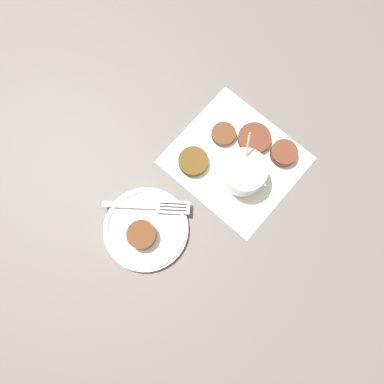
% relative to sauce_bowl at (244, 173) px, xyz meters
% --- Properties ---
extents(ground_plane, '(4.00, 4.00, 0.00)m').
position_rel_sauce_bowl_xyz_m(ground_plane, '(-0.06, 0.03, -0.03)').
color(ground_plane, '#605B56').
extents(napkin, '(0.29, 0.27, 0.00)m').
position_rel_sauce_bowl_xyz_m(napkin, '(-0.04, 0.02, -0.03)').
color(napkin, silver).
rests_on(napkin, ground_plane).
extents(sauce_bowl, '(0.11, 0.10, 0.11)m').
position_rel_sauce_bowl_xyz_m(sauce_bowl, '(0.00, 0.00, 0.00)').
color(sauce_bowl, white).
rests_on(sauce_bowl, napkin).
extents(fritter_0, '(0.06, 0.06, 0.01)m').
position_rel_sauce_bowl_xyz_m(fritter_0, '(-0.10, 0.05, -0.02)').
color(fritter_0, brown).
rests_on(fritter_0, napkin).
extents(fritter_1, '(0.08, 0.08, 0.01)m').
position_rel_sauce_bowl_xyz_m(fritter_1, '(-0.03, 0.09, -0.02)').
color(fritter_1, brown).
rests_on(fritter_1, napkin).
extents(fritter_2, '(0.07, 0.07, 0.02)m').
position_rel_sauce_bowl_xyz_m(fritter_2, '(-0.11, -0.04, -0.02)').
color(fritter_2, brown).
rests_on(fritter_2, napkin).
extents(fritter_3, '(0.06, 0.06, 0.02)m').
position_rel_sauce_bowl_xyz_m(fritter_3, '(0.04, 0.10, -0.02)').
color(fritter_3, brown).
rests_on(fritter_3, napkin).
extents(serving_plate, '(0.19, 0.19, 0.02)m').
position_rel_sauce_bowl_xyz_m(serving_plate, '(-0.09, -0.23, -0.02)').
color(serving_plate, white).
rests_on(serving_plate, ground_plane).
extents(fritter_on_plate, '(0.06, 0.06, 0.02)m').
position_rel_sauce_bowl_xyz_m(fritter_on_plate, '(-0.09, -0.25, -0.00)').
color(fritter_on_plate, brown).
rests_on(fritter_on_plate, serving_plate).
extents(fork, '(0.17, 0.13, 0.00)m').
position_rel_sauce_bowl_xyz_m(fork, '(-0.11, -0.18, -0.01)').
color(fork, silver).
rests_on(fork, serving_plate).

